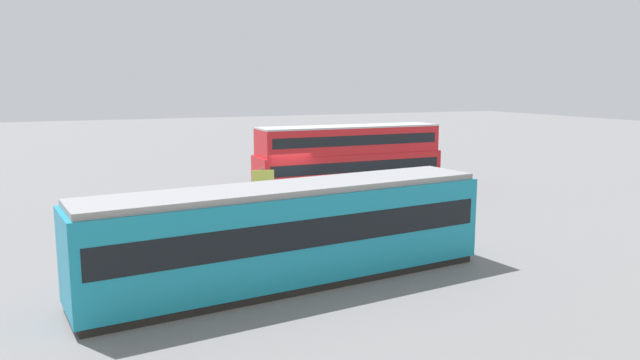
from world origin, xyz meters
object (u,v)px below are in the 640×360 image
(double_decker_bus, at_px, (349,156))
(tram_yellow, at_px, (291,232))
(pedestrian_near_railing, at_px, (257,200))
(info_sign, at_px, (263,184))

(double_decker_bus, xyz_separation_m, tram_yellow, (9.82, 15.28, -0.30))
(double_decker_bus, xyz_separation_m, pedestrian_near_railing, (8.08, 6.44, -0.96))
(tram_yellow, distance_m, pedestrian_near_railing, 9.03)
(pedestrian_near_railing, bearing_deg, double_decker_bus, -141.42)
(tram_yellow, bearing_deg, info_sign, -103.43)
(tram_yellow, bearing_deg, pedestrian_near_railing, -101.12)
(tram_yellow, height_order, info_sign, tram_yellow)
(double_decker_bus, distance_m, info_sign, 9.50)
(double_decker_bus, relative_size, pedestrian_near_railing, 6.58)
(double_decker_bus, height_order, tram_yellow, double_decker_bus)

